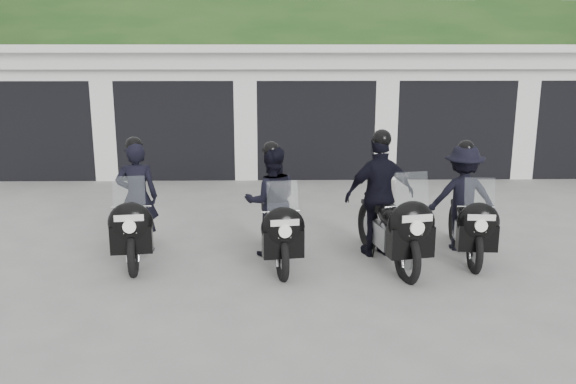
{
  "coord_description": "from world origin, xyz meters",
  "views": [
    {
      "loc": [
        -0.88,
        -7.92,
        2.95
      ],
      "look_at": [
        -0.73,
        -0.07,
        1.05
      ],
      "focal_mm": 38.0,
      "sensor_mm": 36.0,
      "label": 1
    }
  ],
  "objects_px": {
    "police_bike_a": "(136,210)",
    "police_bike_d": "(464,205)",
    "police_bike_c": "(384,204)",
    "police_bike_b": "(273,210)"
  },
  "relations": [
    {
      "from": "police_bike_a",
      "to": "police_bike_d",
      "type": "height_order",
      "value": "police_bike_a"
    },
    {
      "from": "police_bike_a",
      "to": "police_bike_d",
      "type": "distance_m",
      "value": 4.69
    },
    {
      "from": "police_bike_a",
      "to": "police_bike_c",
      "type": "xyz_separation_m",
      "value": [
        3.48,
        -0.14,
        0.1
      ]
    },
    {
      "from": "police_bike_b",
      "to": "police_bike_a",
      "type": "bearing_deg",
      "value": 167.99
    },
    {
      "from": "police_bike_c",
      "to": "police_bike_b",
      "type": "bearing_deg",
      "value": 167.24
    },
    {
      "from": "police_bike_c",
      "to": "police_bike_d",
      "type": "bearing_deg",
      "value": 0.62
    },
    {
      "from": "police_bike_b",
      "to": "police_bike_d",
      "type": "xyz_separation_m",
      "value": [
        2.75,
        0.24,
        -0.0
      ]
    },
    {
      "from": "police_bike_c",
      "to": "police_bike_d",
      "type": "height_order",
      "value": "police_bike_c"
    },
    {
      "from": "police_bike_b",
      "to": "police_bike_c",
      "type": "distance_m",
      "value": 1.55
    },
    {
      "from": "police_bike_a",
      "to": "police_bike_b",
      "type": "height_order",
      "value": "police_bike_a"
    }
  ]
}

